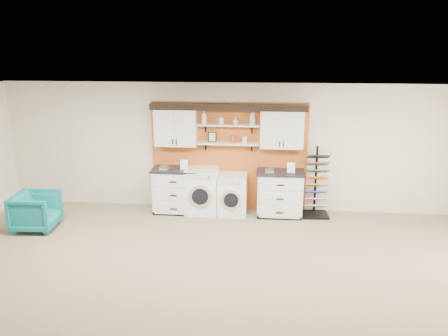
# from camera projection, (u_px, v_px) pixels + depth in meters

# --- Properties ---
(floor) EXTENTS (10.00, 10.00, 0.00)m
(floor) POSITION_uv_depth(u_px,v_px,m) (204.00, 308.00, 6.11)
(floor) COLOR #857459
(floor) RESTS_ON ground
(ceiling) EXTENTS (10.00, 10.00, 0.00)m
(ceiling) POSITION_uv_depth(u_px,v_px,m) (201.00, 108.00, 5.36)
(ceiling) COLOR white
(ceiling) RESTS_ON wall_back
(wall_back) EXTENTS (10.00, 0.00, 10.00)m
(wall_back) POSITION_uv_depth(u_px,v_px,m) (229.00, 147.00, 9.57)
(wall_back) COLOR beige
(wall_back) RESTS_ON floor
(accent_panel) EXTENTS (3.40, 0.07, 2.40)m
(accent_panel) POSITION_uv_depth(u_px,v_px,m) (229.00, 156.00, 9.59)
(accent_panel) COLOR #B9581F
(accent_panel) RESTS_ON wall_back
(upper_cabinet_left) EXTENTS (0.90, 0.35, 0.84)m
(upper_cabinet_left) POSITION_uv_depth(u_px,v_px,m) (176.00, 126.00, 9.35)
(upper_cabinet_left) COLOR white
(upper_cabinet_left) RESTS_ON wall_back
(upper_cabinet_right) EXTENTS (0.90, 0.35, 0.84)m
(upper_cabinet_right) POSITION_uv_depth(u_px,v_px,m) (282.00, 128.00, 9.14)
(upper_cabinet_right) COLOR white
(upper_cabinet_right) RESTS_ON wall_back
(shelf_lower) EXTENTS (1.32, 0.28, 0.03)m
(shelf_lower) POSITION_uv_depth(u_px,v_px,m) (228.00, 143.00, 9.35)
(shelf_lower) COLOR white
(shelf_lower) RESTS_ON wall_back
(shelf_upper) EXTENTS (1.32, 0.28, 0.03)m
(shelf_upper) POSITION_uv_depth(u_px,v_px,m) (228.00, 125.00, 9.24)
(shelf_upper) COLOR white
(shelf_upper) RESTS_ON wall_back
(crown_molding) EXTENTS (3.30, 0.41, 0.13)m
(crown_molding) POSITION_uv_depth(u_px,v_px,m) (228.00, 106.00, 9.14)
(crown_molding) COLOR black
(crown_molding) RESTS_ON wall_back
(picture_frame) EXTENTS (0.18, 0.02, 0.22)m
(picture_frame) POSITION_uv_depth(u_px,v_px,m) (212.00, 137.00, 9.39)
(picture_frame) COLOR black
(picture_frame) RESTS_ON shelf_lower
(canister_red) EXTENTS (0.11, 0.11, 0.16)m
(canister_red) POSITION_uv_depth(u_px,v_px,m) (233.00, 139.00, 9.31)
(canister_red) COLOR red
(canister_red) RESTS_ON shelf_lower
(canister_cream) EXTENTS (0.10, 0.10, 0.14)m
(canister_cream) POSITION_uv_depth(u_px,v_px,m) (245.00, 140.00, 9.29)
(canister_cream) COLOR silver
(canister_cream) RESTS_ON shelf_lower
(base_cabinet_left) EXTENTS (1.01, 0.66, 0.99)m
(base_cabinet_left) POSITION_uv_depth(u_px,v_px,m) (176.00, 190.00, 9.58)
(base_cabinet_left) COLOR white
(base_cabinet_left) RESTS_ON floor
(base_cabinet_right) EXTENTS (1.01, 0.66, 0.99)m
(base_cabinet_right) POSITION_uv_depth(u_px,v_px,m) (280.00, 193.00, 9.36)
(base_cabinet_right) COLOR white
(base_cabinet_right) RESTS_ON floor
(washer) EXTENTS (0.71, 0.71, 0.99)m
(washer) POSITION_uv_depth(u_px,v_px,m) (202.00, 191.00, 9.52)
(washer) COLOR white
(washer) RESTS_ON floor
(dryer) EXTENTS (0.62, 0.71, 0.87)m
(dryer) POSITION_uv_depth(u_px,v_px,m) (232.00, 194.00, 9.47)
(dryer) COLOR white
(dryer) RESTS_ON floor
(sample_rack) EXTENTS (0.57, 0.49, 1.51)m
(sample_rack) POSITION_uv_depth(u_px,v_px,m) (316.00, 194.00, 9.32)
(sample_rack) COLOR black
(sample_rack) RESTS_ON floor
(armchair) EXTENTS (0.87, 0.85, 0.74)m
(armchair) POSITION_uv_depth(u_px,v_px,m) (36.00, 211.00, 8.68)
(armchair) COLOR #0D757A
(armchair) RESTS_ON floor
(soap_bottle_a) EXTENTS (0.16, 0.16, 0.29)m
(soap_bottle_a) POSITION_uv_depth(u_px,v_px,m) (204.00, 117.00, 9.24)
(soap_bottle_a) COLOR silver
(soap_bottle_a) RESTS_ON shelf_upper
(soap_bottle_b) EXTENTS (0.12, 0.12, 0.20)m
(soap_bottle_b) POSITION_uv_depth(u_px,v_px,m) (221.00, 119.00, 9.22)
(soap_bottle_b) COLOR silver
(soap_bottle_b) RESTS_ON shelf_upper
(soap_bottle_c) EXTENTS (0.14, 0.14, 0.14)m
(soap_bottle_c) POSITION_uv_depth(u_px,v_px,m) (236.00, 121.00, 9.20)
(soap_bottle_c) COLOR silver
(soap_bottle_c) RESTS_ON shelf_upper
(soap_bottle_d) EXTENTS (0.18, 0.18, 0.32)m
(soap_bottle_d) POSITION_uv_depth(u_px,v_px,m) (253.00, 117.00, 9.14)
(soap_bottle_d) COLOR silver
(soap_bottle_d) RESTS_ON shelf_upper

